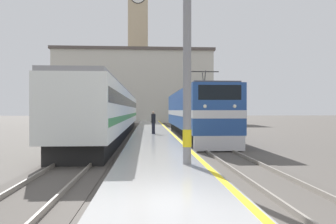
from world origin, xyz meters
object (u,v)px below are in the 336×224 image
(passenger_train, at_px, (114,112))
(catenary_mast, at_px, (189,37))
(locomotive_train, at_px, (194,113))
(person_on_platform, at_px, (153,122))
(clock_tower, at_px, (138,41))

(passenger_train, distance_m, catenary_mast, 18.69)
(catenary_mast, bearing_deg, locomotive_train, 81.23)
(passenger_train, xyz_separation_m, catenary_mast, (4.41, -17.97, 2.66))
(locomotive_train, distance_m, catenary_mast, 16.03)
(passenger_train, relative_size, person_on_platform, 18.47)
(passenger_train, bearing_deg, clock_tower, 88.31)
(passenger_train, bearing_deg, catenary_mast, -76.21)
(catenary_mast, distance_m, clock_tower, 57.93)
(passenger_train, bearing_deg, locomotive_train, -19.18)
(locomotive_train, bearing_deg, person_on_platform, -163.00)
(locomotive_train, distance_m, passenger_train, 7.22)
(clock_tower, bearing_deg, person_on_platform, -86.83)
(locomotive_train, relative_size, clock_tower, 0.62)
(locomotive_train, xyz_separation_m, person_on_platform, (-3.35, -1.02, -0.65))
(locomotive_train, height_order, person_on_platform, locomotive_train)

